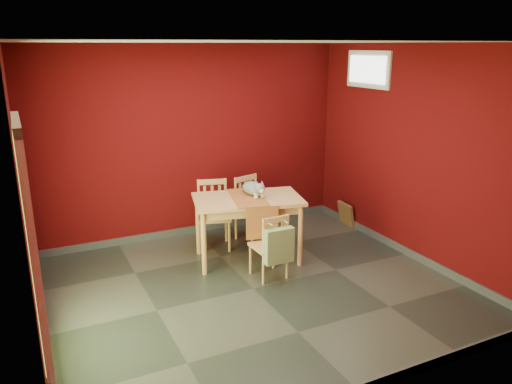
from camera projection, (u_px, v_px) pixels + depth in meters
name	position (u px, v px, depth m)	size (l,w,h in m)	color
ground	(254.00, 289.00, 5.69)	(4.50, 4.50, 0.00)	#2D342D
room_shell	(254.00, 285.00, 5.68)	(4.50, 4.50, 4.50)	#500809
doorway	(30.00, 241.00, 4.09)	(0.06, 1.01, 2.13)	#B7D838
window	(368.00, 69.00, 6.82)	(0.05, 0.90, 0.50)	white
outlet_plate	(290.00, 199.00, 7.99)	(0.08, 0.01, 0.12)	silver
dining_table	(248.00, 206.00, 6.27)	(1.48, 1.07, 0.83)	tan
table_runner	(252.00, 206.00, 6.14)	(0.57, 0.90, 0.42)	#9B5728
chair_far_left	(214.00, 214.00, 6.77)	(0.53, 0.53, 0.92)	tan
chair_far_right	(252.00, 208.00, 7.03)	(0.52, 0.52, 0.91)	tan
chair_near	(270.00, 245.00, 5.86)	(0.39, 0.39, 0.80)	tan
tote_bag	(279.00, 246.00, 5.67)	(0.35, 0.20, 0.48)	#859C63
cat	(253.00, 186.00, 6.34)	(0.24, 0.46, 0.23)	slate
picture_frame	(346.00, 214.00, 7.66)	(0.13, 0.36, 0.35)	brown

